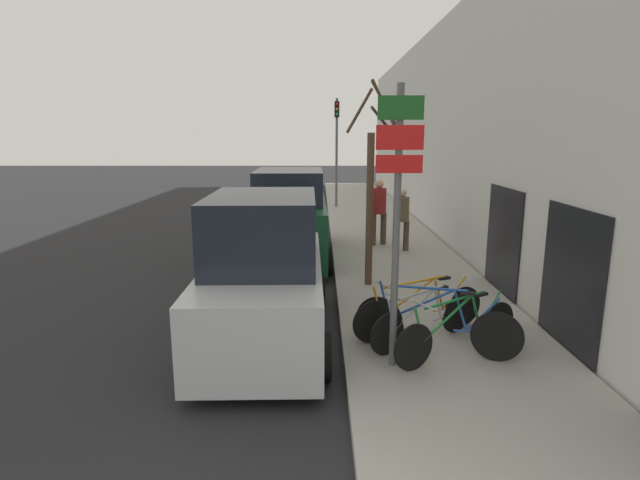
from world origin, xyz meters
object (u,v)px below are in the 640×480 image
(bicycle_1, at_px, (435,324))
(pedestrian_near, at_px, (379,207))
(parked_car_1, at_px, (290,219))
(traffic_light, at_px, (337,138))
(street_tree, at_px, (371,192))
(pedestrian_far, at_px, (402,215))
(bicycle_2, at_px, (424,320))
(bicycle_3, at_px, (420,310))
(bicycle_0, at_px, (458,330))
(parked_car_0, at_px, (265,277))
(signpost, at_px, (397,210))

(bicycle_1, relative_size, pedestrian_near, 1.19)
(parked_car_1, height_order, traffic_light, traffic_light)
(street_tree, bearing_deg, bicycle_1, -79.67)
(pedestrian_far, bearing_deg, bicycle_1, -109.72)
(bicycle_2, bearing_deg, pedestrian_far, -40.54)
(bicycle_1, height_order, street_tree, street_tree)
(bicycle_3, bearing_deg, pedestrian_near, -25.14)
(bicycle_0, height_order, traffic_light, traffic_light)
(bicycle_3, xyz_separation_m, parked_car_0, (-2.39, 0.10, 0.50))
(parked_car_0, xyz_separation_m, street_tree, (1.88, 2.56, 1.02))
(bicycle_0, bearing_deg, parked_car_0, 40.36)
(bicycle_2, xyz_separation_m, traffic_light, (-0.83, 14.29, 2.53))
(bicycle_3, height_order, pedestrian_near, pedestrian_near)
(bicycle_1, xyz_separation_m, pedestrian_far, (0.52, 6.30, 0.55))
(signpost, distance_m, bicycle_0, 1.97)
(parked_car_0, bearing_deg, bicycle_3, -3.67)
(bicycle_1, bearing_deg, pedestrian_far, 17.82)
(parked_car_1, relative_size, traffic_light, 1.02)
(parked_car_0, distance_m, parked_car_1, 5.12)
(bicycle_1, relative_size, parked_car_0, 0.49)
(bicycle_1, height_order, parked_car_0, parked_car_0)
(pedestrian_near, xyz_separation_m, traffic_light, (-0.93, 7.51, 1.83))
(parked_car_0, height_order, parked_car_1, parked_car_1)
(signpost, height_order, bicycle_3, signpost)
(parked_car_0, distance_m, traffic_light, 14.06)
(bicycle_2, bearing_deg, street_tree, -25.23)
(parked_car_1, bearing_deg, parked_car_0, -91.94)
(bicycle_3, bearing_deg, parked_car_0, 63.16)
(bicycle_1, xyz_separation_m, pedestrian_near, (0.00, 7.07, 0.65))
(bicycle_0, xyz_separation_m, pedestrian_far, (0.24, 6.46, 0.58))
(street_tree, bearing_deg, bicycle_0, -75.71)
(bicycle_0, bearing_deg, signpost, 74.69)
(bicycle_2, bearing_deg, bicycle_1, 165.34)
(bicycle_2, relative_size, pedestrian_far, 1.03)
(parked_car_1, bearing_deg, bicycle_3, -67.20)
(signpost, distance_m, bicycle_2, 1.96)
(pedestrian_near, bearing_deg, bicycle_1, -108.42)
(bicycle_0, bearing_deg, traffic_light, -26.69)
(parked_car_0, bearing_deg, bicycle_2, -12.02)
(pedestrian_near, xyz_separation_m, street_tree, (-0.60, -3.77, 0.85))
(parked_car_0, xyz_separation_m, pedestrian_far, (3.00, 5.56, 0.07))
(signpost, height_order, parked_car_0, signpost)
(pedestrian_near, relative_size, street_tree, 0.45)
(pedestrian_far, bearing_deg, parked_car_1, 173.57)
(signpost, distance_m, parked_car_1, 6.64)
(signpost, height_order, bicycle_2, signpost)
(bicycle_2, bearing_deg, signpost, 107.89)
(bicycle_2, distance_m, street_tree, 3.42)
(bicycle_3, height_order, traffic_light, traffic_light)
(bicycle_1, bearing_deg, parked_car_0, 95.83)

